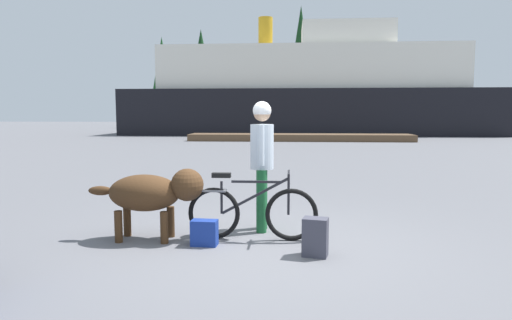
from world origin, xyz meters
The scene contains 13 objects.
ground_plane centered at (0.00, 0.00, 0.00)m, with size 160.00×160.00×0.00m, color slate.
bicycle centered at (-0.15, 0.29, 0.37)m, with size 1.68×0.44×0.89m.
person_cyclist centered at (-0.05, 0.77, 1.09)m, with size 0.32×0.53×1.79m.
dog centered at (-1.41, 0.19, 0.62)m, with size 1.51×0.55×0.93m.
backpack centered at (0.64, -0.32, 0.22)m, with size 0.28×0.20×0.44m, color #3F3F4C.
handbag_pannier centered at (-0.71, -0.01, 0.16)m, with size 0.32×0.18×0.32m, color navy.
dock_pier centered at (0.88, 21.50, 0.20)m, with size 13.16×2.16×0.40m, color brown.
ferry_boat centered at (1.80, 30.11, 3.19)m, with size 28.04×7.30×8.99m.
sailboat_moored centered at (5.11, 35.17, 0.50)m, with size 6.74×1.89×7.47m.
pine_tree_far_left centered at (-14.43, 45.79, 6.39)m, with size 2.81×2.81×10.29m.
pine_tree_center centered at (1.28, 42.08, 7.89)m, with size 2.83×2.83×12.63m.
pine_tree_far_right centered at (6.85, 44.57, 5.62)m, with size 3.68×3.68×9.06m.
pine_tree_mid_back centered at (-10.52, 48.93, 6.89)m, with size 3.69×3.69×11.68m.
Camera 1 is at (0.35, -5.35, 1.63)m, focal length 31.49 mm.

